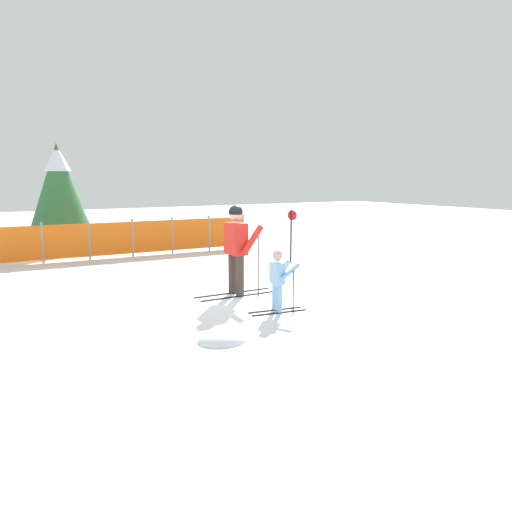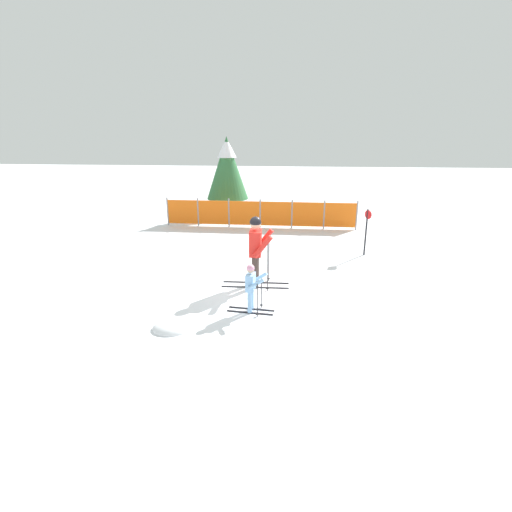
{
  "view_description": "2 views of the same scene",
  "coord_description": "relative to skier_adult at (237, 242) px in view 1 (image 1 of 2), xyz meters",
  "views": [
    {
      "loc": [
        -4.51,
        -8.49,
        2.35
      ],
      "look_at": [
        0.34,
        -0.25,
        0.84
      ],
      "focal_mm": 35.0,
      "sensor_mm": 36.0,
      "label": 1
    },
    {
      "loc": [
        0.92,
        -9.31,
        3.99
      ],
      "look_at": [
        0.19,
        -0.3,
        0.97
      ],
      "focal_mm": 28.0,
      "sensor_mm": 36.0,
      "label": 2
    }
  ],
  "objects": [
    {
      "name": "safety_fence",
      "position": [
        -0.33,
        6.01,
        -0.51
      ],
      "size": [
        7.6,
        0.19,
        1.14
      ],
      "rotation": [
        0.0,
        0.0,
        -0.02
      ],
      "color": "gray",
      "rests_on": "ground_plane"
    },
    {
      "name": "snow_mound",
      "position": [
        -1.55,
        -2.44,
        -1.08
      ],
      "size": [
        0.76,
        0.65,
        0.31
      ],
      "primitive_type": "ellipsoid",
      "color": "white",
      "rests_on": "ground_plane"
    },
    {
      "name": "conifer_far",
      "position": [
        -1.97,
        8.33,
        1.05
      ],
      "size": [
        1.86,
        1.86,
        3.45
      ],
      "color": "#4C3823",
      "rests_on": "ground_plane"
    },
    {
      "name": "skier_child",
      "position": [
        0.01,
        -1.5,
        -0.43
      ],
      "size": [
        1.06,
        0.53,
        1.11
      ],
      "rotation": [
        0.0,
        0.0,
        -0.12
      ],
      "color": "black",
      "rests_on": "ground_plane"
    },
    {
      "name": "ground_plane",
      "position": [
        -0.16,
        -0.2,
        -1.08
      ],
      "size": [
        60.0,
        60.0,
        0.0
      ],
      "primitive_type": "plane",
      "color": "white"
    },
    {
      "name": "trail_marker",
      "position": [
        3.22,
        2.77,
        -0.17
      ],
      "size": [
        0.17,
        0.25,
        1.47
      ],
      "color": "black",
      "rests_on": "ground_plane"
    },
    {
      "name": "skier_adult",
      "position": [
        0.0,
        0.0,
        0.0
      ],
      "size": [
        1.72,
        0.76,
        1.81
      ],
      "rotation": [
        0.0,
        0.0,
        0.01
      ],
      "color": "black",
      "rests_on": "ground_plane"
    }
  ]
}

